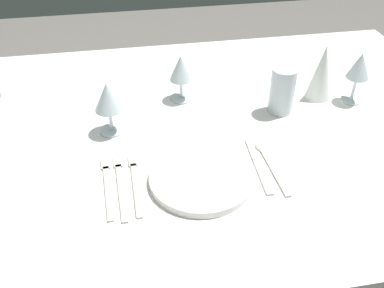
% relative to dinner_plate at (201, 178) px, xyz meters
% --- Properties ---
extents(dining_table, '(1.80, 1.11, 0.74)m').
position_rel_dinner_plate_xyz_m(dining_table, '(-0.03, 0.22, -0.09)').
color(dining_table, white).
rests_on(dining_table, ground).
extents(dinner_plate, '(0.24, 0.24, 0.02)m').
position_rel_dinner_plate_xyz_m(dinner_plate, '(0.00, 0.00, 0.00)').
color(dinner_plate, white).
rests_on(dinner_plate, dining_table).
extents(fork_outer, '(0.02, 0.21, 0.00)m').
position_rel_dinner_plate_xyz_m(fork_outer, '(-0.15, 0.02, -0.01)').
color(fork_outer, beige).
rests_on(fork_outer, dining_table).
extents(fork_inner, '(0.03, 0.22, 0.00)m').
position_rel_dinner_plate_xyz_m(fork_inner, '(-0.19, 0.02, -0.01)').
color(fork_inner, beige).
rests_on(fork_inner, dining_table).
extents(fork_salad, '(0.03, 0.21, 0.00)m').
position_rel_dinner_plate_xyz_m(fork_salad, '(-0.22, 0.02, -0.01)').
color(fork_salad, beige).
rests_on(fork_salad, dining_table).
extents(dinner_knife, '(0.02, 0.21, 0.00)m').
position_rel_dinner_plate_xyz_m(dinner_knife, '(0.15, 0.02, -0.01)').
color(dinner_knife, beige).
rests_on(dinner_knife, dining_table).
extents(spoon_soup, '(0.03, 0.21, 0.01)m').
position_rel_dinner_plate_xyz_m(spoon_soup, '(0.18, 0.04, -0.01)').
color(spoon_soup, beige).
rests_on(spoon_soup, dining_table).
extents(wine_glass_centre, '(0.07, 0.07, 0.14)m').
position_rel_dinner_plate_xyz_m(wine_glass_centre, '(0.01, 0.38, 0.09)').
color(wine_glass_centre, silver).
rests_on(wine_glass_centre, dining_table).
extents(wine_glass_left, '(0.08, 0.08, 0.15)m').
position_rel_dinner_plate_xyz_m(wine_glass_left, '(-0.20, 0.24, 0.09)').
color(wine_glass_left, silver).
rests_on(wine_glass_left, dining_table).
extents(wine_glass_right, '(0.07, 0.07, 0.16)m').
position_rel_dinner_plate_xyz_m(wine_glass_right, '(0.51, 0.27, 0.10)').
color(wine_glass_right, silver).
rests_on(wine_glass_right, dining_table).
extents(drink_tumbler, '(0.07, 0.07, 0.13)m').
position_rel_dinner_plate_xyz_m(drink_tumbler, '(0.28, 0.26, 0.05)').
color(drink_tumbler, silver).
rests_on(drink_tumbler, dining_table).
extents(napkin_folded, '(0.08, 0.08, 0.17)m').
position_rel_dinner_plate_xyz_m(napkin_folded, '(0.42, 0.31, 0.08)').
color(napkin_folded, white).
rests_on(napkin_folded, dining_table).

